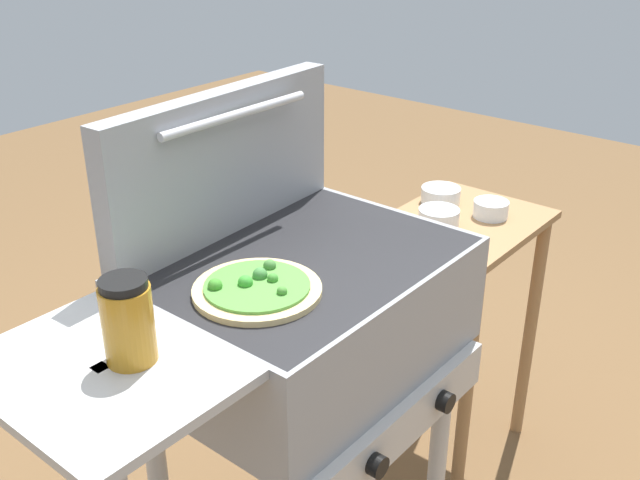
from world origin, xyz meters
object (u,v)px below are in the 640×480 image
topping_bowl_near (491,210)px  pizza_veggie (257,288)px  prep_table (458,289)px  sauce_jar (128,321)px  topping_bowl_middle (439,218)px  topping_bowl_far (441,196)px  grill (302,323)px

topping_bowl_near → pizza_veggie: bearing=178.7°
pizza_veggie → prep_table: size_ratio=0.31×
sauce_jar → prep_table: (1.09, 0.02, -0.43)m
prep_table → topping_bowl_middle: topping_bowl_middle is taller
topping_bowl_far → topping_bowl_middle: 0.16m
grill → prep_table: size_ratio=1.27×
pizza_veggie → grill: bearing=8.2°
prep_table → topping_bowl_far: (0.06, 0.11, 0.24)m
grill → topping_bowl_middle: grill is taller
grill → topping_bowl_near: size_ratio=10.22×
topping_bowl_far → topping_bowl_middle: size_ratio=1.02×
prep_table → pizza_veggie: bearing=-178.2°
sauce_jar → topping_bowl_near: size_ratio=1.51×
prep_table → grill: bearing=-179.6°
grill → pizza_veggie: 0.21m
prep_table → topping_bowl_middle: size_ratio=7.05×
prep_table → sauce_jar: bearing=-178.9°
sauce_jar → prep_table: sauce_jar is taller
pizza_veggie → topping_bowl_near: (0.88, -0.02, -0.13)m
pizza_veggie → topping_bowl_near: 0.89m
topping_bowl_near → topping_bowl_far: same height
pizza_veggie → sauce_jar: (-0.27, 0.00, 0.06)m
sauce_jar → prep_table: bearing=1.1°
pizza_veggie → prep_table: 0.90m
pizza_veggie → topping_bowl_near: size_ratio=2.50×
grill → topping_bowl_far: grill is taller
prep_table → topping_bowl_far: 0.27m
sauce_jar → topping_bowl_middle: 1.04m
prep_table → topping_bowl_near: size_ratio=8.06×
sauce_jar → topping_bowl_far: 1.18m
pizza_veggie → topping_bowl_middle: size_ratio=2.19×
grill → topping_bowl_middle: 0.60m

